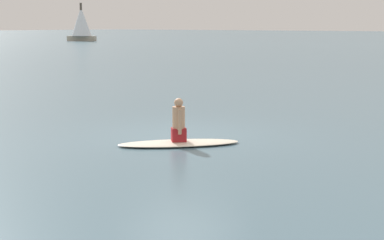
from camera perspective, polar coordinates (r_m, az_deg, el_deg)
name	(u,v)px	position (r m, az deg, el deg)	size (l,w,h in m)	color
ground_plane	(181,135)	(13.91, -1.06, -1.44)	(400.00, 400.00, 0.00)	slate
surfboard	(179,143)	(12.76, -1.28, -2.23)	(2.62, 0.79, 0.08)	silver
person_paddler	(179,122)	(12.68, -1.29, -0.18)	(0.39, 0.40, 0.93)	#A51E23
sailboat_distant	(81,23)	(92.70, -10.58, 9.14)	(4.34, 4.12, 5.72)	#B2A893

